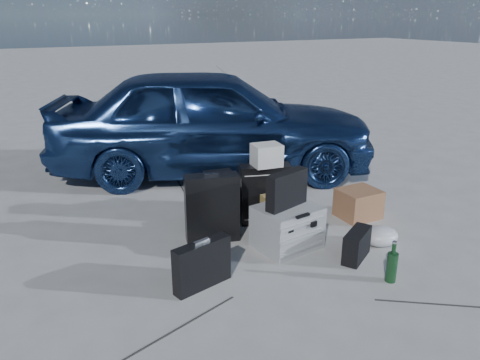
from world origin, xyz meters
name	(u,v)px	position (x,y,z in m)	size (l,w,h in m)	color
ground	(290,263)	(0.00, 0.00, 0.00)	(60.00, 60.00, 0.00)	#B0B0AB
car	(213,121)	(0.44, 2.50, 0.69)	(1.62, 4.03, 1.37)	navy
pelican_case	(287,227)	(0.13, 0.27, 0.19)	(0.53, 0.43, 0.38)	gray
laptop_bag	(287,189)	(0.13, 0.28, 0.54)	(0.43, 0.11, 0.32)	black
briefcase	(202,265)	(-0.80, 0.01, 0.19)	(0.48, 0.11, 0.37)	black
suitcase_left	(212,208)	(-0.40, 0.70, 0.31)	(0.48, 0.17, 0.63)	black
suitcase_right	(265,194)	(0.23, 0.82, 0.30)	(0.50, 0.18, 0.60)	black
white_carton	(267,155)	(0.23, 0.80, 0.70)	(0.27, 0.21, 0.21)	beige
duffel_bag	(220,199)	(-0.08, 1.21, 0.16)	(0.64, 0.28, 0.32)	black
flat_box_white	(221,181)	(-0.06, 1.22, 0.36)	(0.42, 0.31, 0.07)	beige
flat_box_black	(219,175)	(-0.08, 1.22, 0.42)	(0.28, 0.20, 0.06)	black
kraft_bag	(277,213)	(0.22, 0.59, 0.18)	(0.28, 0.17, 0.37)	#A38647
cardboard_box	(358,203)	(1.14, 0.48, 0.15)	(0.39, 0.34, 0.29)	#8B5C3C
plastic_bag	(381,236)	(0.90, -0.10, 0.09)	(0.32, 0.27, 0.18)	silver
messenger_bag	(357,245)	(0.54, -0.19, 0.13)	(0.37, 0.14, 0.26)	black
green_bottle	(392,262)	(0.53, -0.60, 0.16)	(0.08, 0.08, 0.33)	#113318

